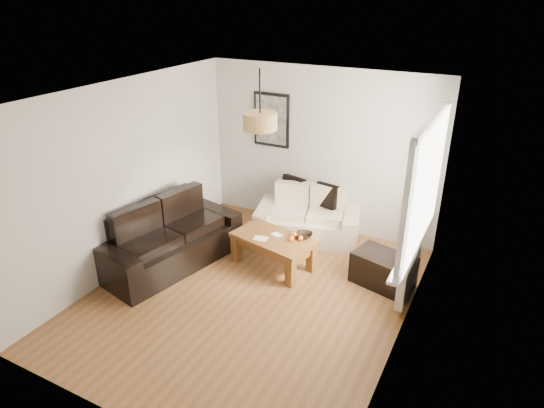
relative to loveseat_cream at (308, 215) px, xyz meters
The scene contains 21 objects.
floor 1.82m from the loveseat_cream, 90.81° to the right, with size 4.50×4.50×0.00m, color brown.
ceiling 2.84m from the loveseat_cream, 90.81° to the right, with size 3.80×4.50×0.00m, color white, non-canonical shape.
wall_back 1.02m from the loveseat_cream, 93.07° to the left, with size 3.80×0.04×2.60m, color silver, non-canonical shape.
wall_front 4.13m from the loveseat_cream, 90.36° to the right, with size 3.80×0.04×2.60m, color silver, non-canonical shape.
wall_left 2.77m from the loveseat_cream, 137.24° to the right, with size 0.04×4.50×2.60m, color silver, non-canonical shape.
wall_right 2.74m from the loveseat_cream, 43.51° to the right, with size 0.04×4.50×2.60m, color silver, non-canonical shape.
window_bay 2.40m from the loveseat_cream, 28.11° to the right, with size 0.14×1.90×1.60m, color white, non-canonical shape.
radiator 2.04m from the loveseat_cream, 28.64° to the right, with size 0.10×0.90×0.52m, color white.
poster 1.63m from the loveseat_cream, 153.31° to the left, with size 0.62×0.04×0.87m, color black, non-canonical shape.
pendant_shade 2.36m from the loveseat_cream, 90.98° to the right, with size 0.40×0.40×0.20m, color tan.
loveseat_cream is the anchor object (origin of this frame).
sofa_leather 2.18m from the loveseat_cream, 131.84° to the right, with size 2.03×0.99×0.88m, color black, non-canonical shape.
coffee_table 1.04m from the loveseat_cream, 94.82° to the right, with size 1.14×0.62×0.47m, color brown, non-canonical shape.
ottoman 1.62m from the loveseat_cream, 27.95° to the right, with size 0.77×0.49×0.44m, color black.
cushion_left 0.51m from the loveseat_cream, 152.42° to the left, with size 0.39×0.12×0.39m, color black.
cushion_right 0.42m from the loveseat_cream, 41.17° to the left, with size 0.37×0.11×0.37m, color black.
fruit_bowl 0.88m from the loveseat_cream, 70.19° to the right, with size 0.23×0.23×0.06m, color black.
orange_a 1.04m from the loveseat_cream, 79.59° to the right, with size 0.08×0.08×0.08m, color #FF5615.
orange_b 1.00m from the loveseat_cream, 72.82° to the right, with size 0.07×0.07×0.07m, color orange.
orange_c 0.93m from the loveseat_cream, 78.55° to the right, with size 0.07×0.07×0.07m, color orange.
papers 1.17m from the loveseat_cream, 100.85° to the right, with size 0.20×0.14×0.01m, color silver.
Camera 1 is at (2.61, -4.43, 3.65)m, focal length 31.34 mm.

